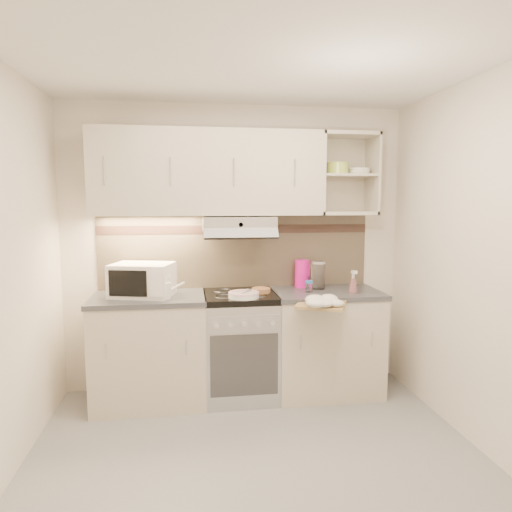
{
  "coord_description": "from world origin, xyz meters",
  "views": [
    {
      "loc": [
        -0.42,
        -2.64,
        1.67
      ],
      "look_at": [
        0.11,
        0.95,
        1.23
      ],
      "focal_mm": 32.0,
      "sensor_mm": 36.0,
      "label": 1
    }
  ],
  "objects": [
    {
      "name": "ground",
      "position": [
        0.0,
        0.0,
        0.0
      ],
      "size": [
        3.0,
        3.0,
        0.0
      ],
      "primitive_type": "plane",
      "color": "gray",
      "rests_on": "ground"
    },
    {
      "name": "watering_can",
      "position": [
        -0.61,
        0.98,
        0.97
      ],
      "size": [
        0.23,
        0.12,
        0.2
      ],
      "rotation": [
        0.0,
        0.0,
        0.27
      ],
      "color": "silver",
      "rests_on": "worktop_left"
    },
    {
      "name": "base_cabinet_left",
      "position": [
        -0.75,
        1.1,
        0.43
      ],
      "size": [
        0.9,
        0.6,
        0.86
      ],
      "primitive_type": "cube",
      "color": "beige",
      "rests_on": "ground"
    },
    {
      "name": "plate_stack",
      "position": [
        0.01,
        0.92,
        0.92
      ],
      "size": [
        0.25,
        0.25,
        0.05
      ],
      "rotation": [
        0.0,
        0.0,
        0.39
      ],
      "color": "white",
      "rests_on": "electric_range"
    },
    {
      "name": "spice_jar",
      "position": [
        0.59,
        1.06,
        0.95
      ],
      "size": [
        0.07,
        0.07,
        0.1
      ],
      "rotation": [
        0.0,
        0.0,
        -0.37
      ],
      "color": "silver",
      "rests_on": "worktop_right"
    },
    {
      "name": "bread_loaf",
      "position": [
        0.18,
        1.1,
        0.92
      ],
      "size": [
        0.16,
        0.16,
        0.04
      ],
      "primitive_type": "cylinder",
      "color": "#B5623F",
      "rests_on": "electric_range"
    },
    {
      "name": "spray_bottle",
      "position": [
        0.94,
        0.97,
        0.98
      ],
      "size": [
        0.08,
        0.08,
        0.2
      ],
      "rotation": [
        0.0,
        0.0,
        0.0
      ],
      "color": "pink",
      "rests_on": "worktop_right"
    },
    {
      "name": "electric_range",
      "position": [
        0.0,
        1.1,
        0.45
      ],
      "size": [
        0.6,
        0.6,
        0.9
      ],
      "color": "#B7B7BC",
      "rests_on": "ground"
    },
    {
      "name": "worktop_left",
      "position": [
        -0.75,
        1.1,
        0.88
      ],
      "size": [
        0.92,
        0.62,
        0.04
      ],
      "primitive_type": "cube",
      "color": "#47474C",
      "rests_on": "base_cabinet_left"
    },
    {
      "name": "dish_towel",
      "position": [
        0.59,
        0.67,
        0.92
      ],
      "size": [
        0.34,
        0.31,
        0.08
      ],
      "primitive_type": null,
      "rotation": [
        0.0,
        0.0,
        -0.24
      ],
      "color": "white",
      "rests_on": "cutting_board"
    },
    {
      "name": "cutting_board",
      "position": [
        0.59,
        0.71,
        0.87
      ],
      "size": [
        0.47,
        0.45,
        0.02
      ],
      "primitive_type": "cube",
      "rotation": [
        0.0,
        0.0,
        -0.43
      ],
      "color": "#AF7858",
      "rests_on": "base_cabinet_right"
    },
    {
      "name": "microwave",
      "position": [
        -0.8,
        1.11,
        1.03
      ],
      "size": [
        0.55,
        0.46,
        0.27
      ],
      "rotation": [
        0.0,
        0.0,
        -0.27
      ],
      "color": "white",
      "rests_on": "worktop_left"
    },
    {
      "name": "glass_jar",
      "position": [
        0.7,
        1.19,
        1.02
      ],
      "size": [
        0.13,
        0.13,
        0.25
      ],
      "rotation": [
        0.0,
        0.0,
        -0.02
      ],
      "color": "white",
      "rests_on": "worktop_right"
    },
    {
      "name": "pink_pitcher",
      "position": [
        0.58,
        1.29,
        1.03
      ],
      "size": [
        0.13,
        0.12,
        0.25
      ],
      "rotation": [
        0.0,
        0.0,
        -0.35
      ],
      "color": "#EF119B",
      "rests_on": "worktop_right"
    },
    {
      "name": "room_shell",
      "position": [
        0.0,
        0.37,
        1.63
      ],
      "size": [
        3.04,
        2.84,
        2.52
      ],
      "color": "silver",
      "rests_on": "ground"
    },
    {
      "name": "base_cabinet_right",
      "position": [
        0.75,
        1.1,
        0.43
      ],
      "size": [
        0.9,
        0.6,
        0.86
      ],
      "primitive_type": "cube",
      "color": "beige",
      "rests_on": "ground"
    },
    {
      "name": "worktop_right",
      "position": [
        0.75,
        1.1,
        0.88
      ],
      "size": [
        0.92,
        0.62,
        0.04
      ],
      "primitive_type": "cube",
      "color": "#47474C",
      "rests_on": "base_cabinet_right"
    }
  ]
}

